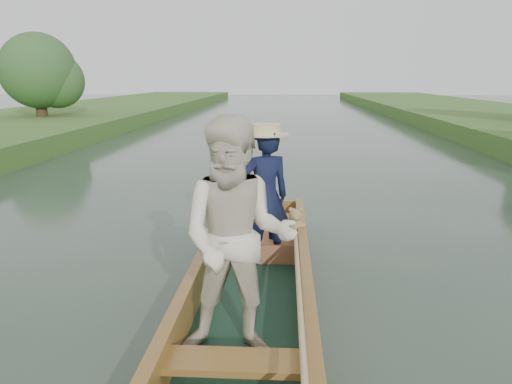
{
  "coord_description": "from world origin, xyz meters",
  "views": [
    {
      "loc": [
        0.31,
        -4.55,
        2.14
      ],
      "look_at": [
        0.0,
        0.6,
        0.95
      ],
      "focal_mm": 35.0,
      "sensor_mm": 36.0,
      "label": 1
    }
  ],
  "objects": [
    {
      "name": "ground",
      "position": [
        0.0,
        0.0,
        0.0
      ],
      "size": [
        120.0,
        120.0,
        0.0
      ],
      "primitive_type": "plane",
      "color": "#283D30",
      "rests_on": "ground"
    },
    {
      "name": "trees_far",
      "position": [
        -0.26,
        8.16,
        2.42
      ],
      "size": [
        22.59,
        16.1,
        4.36
      ],
      "color": "#47331E",
      "rests_on": "ground"
    },
    {
      "name": "punt",
      "position": [
        0.01,
        -0.29,
        0.63
      ],
      "size": [
        1.13,
        5.0,
        1.89
      ],
      "color": "#133221",
      "rests_on": "ground"
    }
  ]
}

